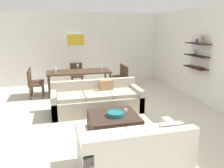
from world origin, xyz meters
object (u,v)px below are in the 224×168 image
at_px(dining_table, 79,73).
at_px(dining_chair_right_near, 122,77).
at_px(loveseat_white, 134,152).
at_px(decorative_bowl, 115,114).
at_px(dining_chair_right_far, 119,75).
at_px(dining_chair_head, 77,73).
at_px(sofa_beige, 97,100).
at_px(wine_glass_left_far, 55,69).
at_px(candle_jar, 126,110).
at_px(wine_glass_right_near, 102,67).
at_px(dining_chair_left_near, 33,82).
at_px(coffee_table, 114,123).
at_px(wine_glass_left_near, 55,69).
at_px(dining_chair_left_far, 34,80).
at_px(wine_glass_head, 78,65).

height_order(dining_table, dining_chair_right_near, dining_chair_right_near).
distance_m(loveseat_white, decorative_bowl, 1.27).
distance_m(dining_chair_right_far, dining_chair_head, 1.58).
bearing_deg(sofa_beige, wine_glass_left_far, 118.31).
bearing_deg(candle_jar, wine_glass_left_far, 115.27).
relative_size(candle_jar, wine_glass_right_near, 0.37).
bearing_deg(wine_glass_right_near, candle_jar, -91.24).
bearing_deg(candle_jar, dining_chair_left_near, 127.90).
height_order(coffee_table, candle_jar, candle_jar).
bearing_deg(sofa_beige, wine_glass_left_near, 121.26).
distance_m(dining_chair_left_far, wine_glass_left_far, 0.78).
xyz_separation_m(loveseat_white, dining_table, (-0.37, 4.33, 0.39)).
relative_size(coffee_table, candle_jar, 15.68).
distance_m(wine_glass_head, wine_glass_right_near, 0.88).
height_order(loveseat_white, dining_chair_right_far, dining_chair_right_far).
relative_size(dining_chair_left_near, dining_chair_left_far, 1.00).
height_order(loveseat_white, wine_glass_head, wine_glass_head).
distance_m(dining_chair_head, wine_glass_right_near, 1.25).
xyz_separation_m(coffee_table, dining_table, (-0.38, 3.02, 0.49)).
distance_m(wine_glass_left_near, wine_glass_head, 0.88).
xyz_separation_m(coffee_table, dining_chair_left_far, (-1.82, 3.21, 0.31)).
distance_m(wine_glass_left_near, wine_glass_left_far, 0.21).
bearing_deg(wine_glass_head, wine_glass_left_near, -147.78).
height_order(dining_table, wine_glass_left_far, wine_glass_left_far).
relative_size(dining_chair_left_near, dining_chair_right_near, 1.00).
bearing_deg(sofa_beige, decorative_bowl, -83.53).
bearing_deg(wine_glass_right_near, dining_table, 171.97).
relative_size(wine_glass_left_far, wine_glass_head, 0.80).
height_order(dining_table, wine_glass_head, wine_glass_head).
bearing_deg(wine_glass_left_far, dining_chair_right_near, -7.71).
relative_size(dining_chair_right_far, dining_chair_left_far, 1.00).
height_order(dining_chair_left_far, wine_glass_right_near, wine_glass_right_near).
xyz_separation_m(dining_table, dining_chair_right_far, (1.44, 0.19, -0.18)).
bearing_deg(dining_chair_left_far, dining_chair_left_near, -90.00).
distance_m(sofa_beige, dining_chair_right_far, 2.29).
relative_size(decorative_bowl, dining_chair_head, 0.42).
distance_m(decorative_bowl, wine_glass_right_near, 3.01).
xyz_separation_m(loveseat_white, coffee_table, (0.02, 1.31, -0.10)).
distance_m(candle_jar, dining_table, 3.01).
relative_size(loveseat_white, candle_jar, 25.82).
distance_m(dining_chair_right_near, wine_glass_head, 1.59).
bearing_deg(dining_table, loveseat_white, -85.14).
bearing_deg(dining_chair_left_near, coffee_table, -57.17).
distance_m(dining_chair_right_near, dining_chair_left_far, 2.91).
height_order(dining_chair_right_near, wine_glass_head, wine_glass_head).
relative_size(wine_glass_left_near, wine_glass_left_far, 1.23).
bearing_deg(dining_chair_right_near, sofa_beige, -126.91).
height_order(candle_jar, dining_chair_right_near, dining_chair_right_near).
bearing_deg(wine_glass_right_near, dining_chair_left_near, -177.75).
bearing_deg(coffee_table, wine_glass_right_near, 82.93).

